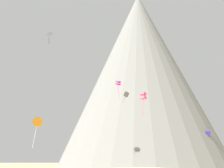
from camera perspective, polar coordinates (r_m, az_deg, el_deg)
rock_massif at (r=102.86m, az=5.29°, el=0.96°), size 67.40×67.40×69.91m
kite_violet_mid at (r=80.39m, az=9.29°, el=-7.76°), size 0.54×0.96×3.63m
kite_black_high at (r=65.06m, az=-13.26°, el=10.34°), size 1.65×1.20×3.14m
kite_rainbow_mid at (r=51.48m, az=6.69°, el=-2.58°), size 1.52×1.52×4.64m
kite_orange_low at (r=54.95m, az=-15.90°, el=-7.90°), size 2.07×1.45×6.07m
kite_indigo_low at (r=83.62m, az=19.96°, el=-9.88°), size 1.59×1.67×1.64m
kite_magenta_mid at (r=79.52m, az=1.32°, el=0.18°), size 1.62×1.65×5.46m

